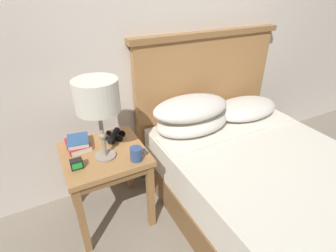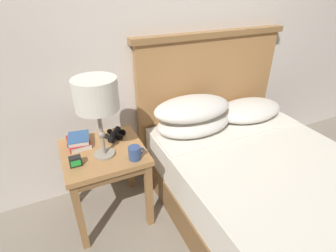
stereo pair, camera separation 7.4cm
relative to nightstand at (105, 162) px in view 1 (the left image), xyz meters
The scene contains 10 objects.
ground_plane 0.89m from the nightstand, 49.59° to the right, with size 20.00×20.00×0.00m, color gray.
wall_back 1.02m from the nightstand, 37.48° to the left, with size 8.00×0.06×2.60m.
nightstand is the anchor object (origin of this frame).
bed 1.10m from the nightstand, 26.77° to the right, with size 1.33×1.85×1.18m.
table_lamp 0.49m from the nightstand, 92.07° to the right, with size 0.25×0.25×0.50m.
book_on_nightstand 0.21m from the nightstand, 135.13° to the left, with size 0.14×0.19×0.04m.
book_stacked_on_top 0.23m from the nightstand, 135.28° to the left, with size 0.16×0.18×0.03m.
binoculars_pair 0.20m from the nightstand, 47.68° to the left, with size 0.16×0.16×0.05m.
coffee_mug 0.27m from the nightstand, 47.53° to the right, with size 0.10×0.08×0.08m.
alarm_clock 0.23m from the nightstand, 152.92° to the right, with size 0.07×0.05×0.06m.
Camera 1 is at (-0.75, -0.84, 1.54)m, focal length 28.00 mm.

